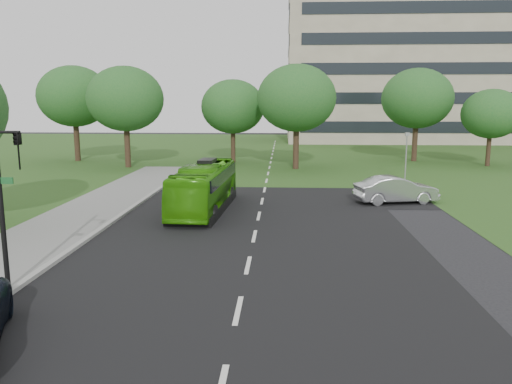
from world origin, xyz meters
TOP-DOWN VIEW (x-y plane):
  - ground at (0.00, 0.00)m, footprint 160.00×160.00m
  - street_surfaces at (-0.38, 22.75)m, footprint 120.00×120.00m
  - office_building at (21.96, 61.96)m, footprint 40.10×20.10m
  - tree_park_a at (-12.96, 25.54)m, footprint 6.84×6.84m
  - tree_park_b at (-3.70, 29.81)m, footprint 6.17×6.17m
  - tree_park_c at (2.37, 25.20)m, footprint 6.91×6.91m
  - tree_park_d at (14.49, 31.89)m, footprint 6.98×6.98m
  - tree_park_e at (20.31, 28.17)m, footprint 5.33×5.33m
  - tree_park_f at (-19.64, 30.27)m, footprint 7.11×7.11m
  - bus at (-3.05, 7.43)m, footprint 2.59×9.18m
  - sedan at (7.87, 10.00)m, footprint 5.03×2.68m
  - traffic_light at (-7.03, -5.05)m, footprint 0.89×0.27m
  - camera_pole at (10.56, 19.05)m, footprint 0.33×0.29m

SIDE VIEW (x-z plane):
  - ground at x=0.00m, z-range 0.00..0.00m
  - street_surfaces at x=-0.38m, z-range -0.05..0.10m
  - sedan at x=7.87m, z-range 0.00..1.57m
  - bus at x=-3.05m, z-range 0.00..2.53m
  - camera_pole at x=10.56m, z-range 0.53..4.14m
  - traffic_light at x=-7.03m, z-range 0.48..5.98m
  - tree_park_e at x=20.31m, z-range 1.27..8.38m
  - tree_park_b at x=-3.70m, z-range 1.41..9.50m
  - tree_park_a at x=-12.96m, z-range 1.62..10.71m
  - tree_park_c at x=2.37m, z-range 1.64..10.81m
  - tree_park_d at x=14.49m, z-range 1.63..10.87m
  - tree_park_f at x=-19.64m, z-range 1.71..11.21m
  - office_building at x=21.96m, z-range 0.00..25.00m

